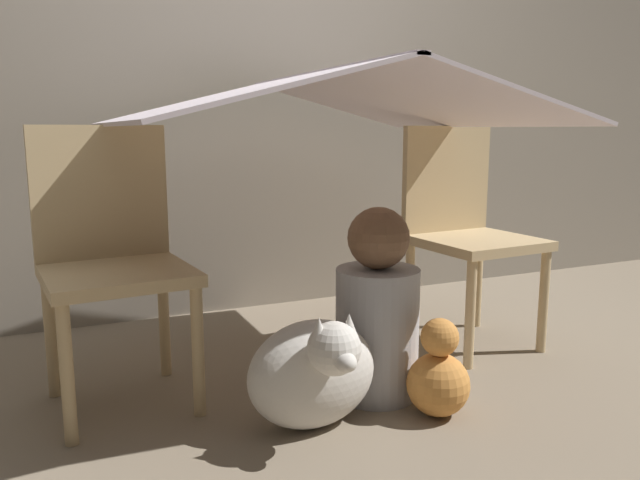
{
  "coord_description": "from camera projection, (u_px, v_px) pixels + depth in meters",
  "views": [
    {
      "loc": [
        -0.85,
        -1.78,
        0.84
      ],
      "look_at": [
        0.0,
        0.11,
        0.47
      ],
      "focal_mm": 35.0,
      "sensor_mm": 36.0,
      "label": 1
    }
  ],
  "objects": [
    {
      "name": "ground_plane",
      "position": [
        334.0,
        383.0,
        2.09
      ],
      "size": [
        8.8,
        8.8,
        0.0
      ],
      "primitive_type": "plane",
      "color": "gray"
    },
    {
      "name": "dog",
      "position": [
        315.0,
        371.0,
        1.74
      ],
      "size": [
        0.38,
        0.35,
        0.37
      ],
      "color": "silver",
      "rests_on": "ground_plane"
    },
    {
      "name": "chair_right",
      "position": [
        464.0,
        225.0,
        2.44
      ],
      "size": [
        0.44,
        0.44,
        0.85
      ],
      "rotation": [
        0.0,
        0.0,
        0.06
      ],
      "color": "#D1B27F",
      "rests_on": "ground_plane"
    },
    {
      "name": "plush_toy",
      "position": [
        438.0,
        376.0,
        1.84
      ],
      "size": [
        0.19,
        0.19,
        0.3
      ],
      "color": "#D88C3F",
      "rests_on": "ground_plane"
    },
    {
      "name": "wall_back",
      "position": [
        237.0,
        35.0,
        2.78
      ],
      "size": [
        7.0,
        0.05,
        2.5
      ],
      "color": "gray",
      "rests_on": "ground_plane"
    },
    {
      "name": "person_front",
      "position": [
        377.0,
        314.0,
        1.95
      ],
      "size": [
        0.26,
        0.26,
        0.6
      ],
      "color": "#B2B2B7",
      "rests_on": "ground_plane"
    },
    {
      "name": "chair_left",
      "position": [
        111.0,
        252.0,
        1.9
      ],
      "size": [
        0.45,
        0.45,
        0.85
      ],
      "rotation": [
        0.0,
        0.0,
        0.09
      ],
      "color": "#D1B27F",
      "rests_on": "ground_plane"
    },
    {
      "name": "sheet_canopy",
      "position": [
        320.0,
        98.0,
        2.03
      ],
      "size": [
        1.32,
        1.2,
        0.18
      ],
      "color": "silver"
    }
  ]
}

